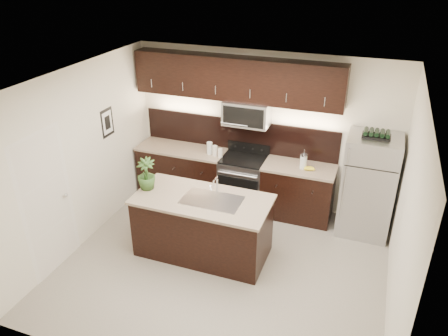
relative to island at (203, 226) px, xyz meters
The scene contains 12 objects.
ground 0.65m from the island, 26.98° to the right, with size 4.50×4.50×0.00m, color gray.
room_walls 1.28m from the island, 40.10° to the right, with size 4.52×4.02×2.71m.
counter_run 1.49m from the island, 92.41° to the left, with size 3.51×0.65×0.94m.
upper_fixtures 2.34m from the island, 91.27° to the left, with size 3.49×0.40×1.66m.
island is the anchor object (origin of this frame).
sink_faucet 0.51m from the island, ahead, with size 0.84×0.50×0.28m.
refrigerator 2.64m from the island, 33.11° to the left, with size 0.79×0.71×1.64m, color #B2B2B7.
wine_rack 2.89m from the island, 33.11° to the left, with size 0.41×0.25×0.10m.
plant 1.13m from the island, behind, with size 0.27×0.27×0.48m, color #2C4D1E.
canisters 1.57m from the island, 105.07° to the left, with size 0.31×0.15×0.21m.
french_press 1.94m from the island, 51.14° to the left, with size 0.11×0.11×0.33m.
bananas 1.93m from the island, 49.16° to the left, with size 0.18×0.14×0.06m, color yellow.
Camera 1 is at (1.75, -4.71, 4.12)m, focal length 35.00 mm.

